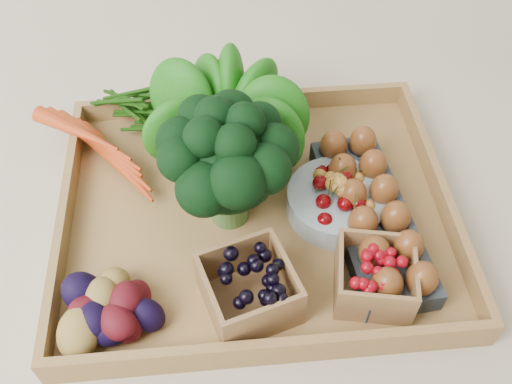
{
  "coord_description": "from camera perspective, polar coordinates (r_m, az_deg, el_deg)",
  "views": [
    {
      "loc": [
        -0.05,
        -0.5,
        0.67
      ],
      "look_at": [
        0.0,
        0.0,
        0.06
      ],
      "focal_mm": 40.0,
      "sensor_mm": 36.0,
      "label": 1
    }
  ],
  "objects": [
    {
      "name": "ground",
      "position": [
        0.84,
        0.0,
        -2.62
      ],
      "size": [
        4.0,
        4.0,
        0.0
      ],
      "primitive_type": "plane",
      "color": "beige",
      "rests_on": "ground"
    },
    {
      "name": "tray",
      "position": [
        0.83,
        0.0,
        -2.31
      ],
      "size": [
        0.55,
        0.45,
        0.01
      ],
      "primitive_type": "cube",
      "color": "#A27A44",
      "rests_on": "ground"
    },
    {
      "name": "carrots",
      "position": [
        0.9,
        -14.55,
        3.82
      ],
      "size": [
        0.18,
        0.13,
        0.04
      ],
      "primitive_type": null,
      "color": "#C13B13",
      "rests_on": "tray"
    },
    {
      "name": "lettuce",
      "position": [
        0.85,
        -2.9,
        7.95
      ],
      "size": [
        0.16,
        0.16,
        0.16
      ],
      "primitive_type": "sphere",
      "color": "#12590E",
      "rests_on": "tray"
    },
    {
      "name": "broccoli",
      "position": [
        0.77,
        -2.83,
        0.94
      ],
      "size": [
        0.18,
        0.18,
        0.14
      ],
      "primitive_type": null,
      "color": "black",
      "rests_on": "tray"
    },
    {
      "name": "cherry_bowl",
      "position": [
        0.82,
        8.09,
        -1.01
      ],
      "size": [
        0.14,
        0.14,
        0.04
      ],
      "primitive_type": "cylinder",
      "color": "#8C9EA5",
      "rests_on": "tray"
    },
    {
      "name": "egg_carton",
      "position": [
        0.81,
        11.34,
        -2.65
      ],
      "size": [
        0.13,
        0.3,
        0.03
      ],
      "primitive_type": "cube",
      "rotation": [
        0.0,
        0.0,
        0.09
      ],
      "color": "#353C43",
      "rests_on": "tray"
    },
    {
      "name": "potatoes",
      "position": [
        0.72,
        -14.51,
        -11.19
      ],
      "size": [
        0.13,
        0.13,
        0.08
      ],
      "primitive_type": null,
      "color": "#410A11",
      "rests_on": "tray"
    },
    {
      "name": "punnet_blackberry",
      "position": [
        0.71,
        -0.73,
        -9.65
      ],
      "size": [
        0.13,
        0.13,
        0.07
      ],
      "primitive_type": "cube",
      "rotation": [
        0.0,
        0.0,
        0.3
      ],
      "color": "black",
      "rests_on": "tray"
    },
    {
      "name": "punnet_raspberry",
      "position": [
        0.74,
        11.77,
        -8.27
      ],
      "size": [
        0.11,
        0.11,
        0.07
      ],
      "primitive_type": "cube",
      "rotation": [
        0.0,
        0.0,
        -0.2
      ],
      "color": "maroon",
      "rests_on": "tray"
    }
  ]
}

